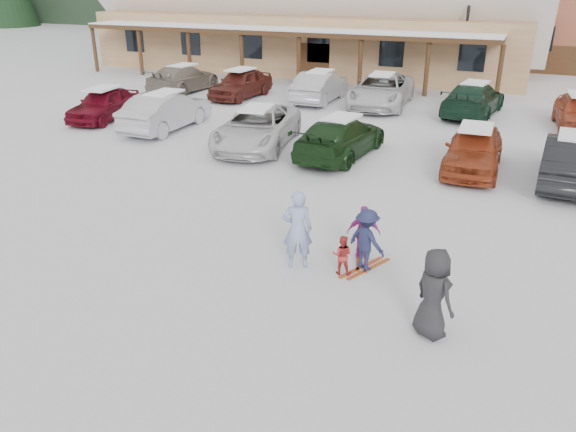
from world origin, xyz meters
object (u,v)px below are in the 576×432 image
at_px(lamp_post, 467,25).
at_px(parked_car_5, 572,160).
at_px(parked_car_9, 320,87).
at_px(toddler_red, 342,255).
at_px(parked_car_2, 257,127).
at_px(parked_car_1, 166,111).
at_px(parked_car_8, 241,84).
at_px(child_magenta, 364,233).
at_px(parked_car_10, 381,90).
at_px(parked_car_3, 341,137).
at_px(parked_car_7, 183,78).
at_px(child_navy, 367,240).
at_px(day_lodge, 313,7).
at_px(parked_car_4, 474,149).
at_px(parked_car_11, 473,99).
at_px(adult_skier, 297,229).
at_px(bystander_dark, 434,294).
at_px(parked_car_0, 104,104).

height_order(lamp_post, parked_car_5, lamp_post).
height_order(parked_car_5, parked_car_9, same).
bearing_deg(toddler_red, parked_car_2, -64.82).
bearing_deg(parked_car_1, parked_car_8, -89.29).
height_order(toddler_red, parked_car_8, parked_car_8).
distance_m(child_magenta, parked_car_10, 16.27).
bearing_deg(parked_car_3, parked_car_2, 5.83).
height_order(parked_car_7, parked_car_10, parked_car_10).
bearing_deg(child_navy, toddler_red, 68.36).
bearing_deg(day_lodge, parked_car_7, -107.75).
relative_size(toddler_red, parked_car_5, 0.19).
bearing_deg(toddler_red, child_navy, -147.43).
bearing_deg(parked_car_7, parked_car_4, 156.86).
bearing_deg(parked_car_9, parked_car_4, 134.29).
height_order(parked_car_10, parked_car_11, parked_car_10).
relative_size(parked_car_3, parked_car_10, 0.86).
bearing_deg(child_magenta, parked_car_8, -69.08).
distance_m(parked_car_2, parked_car_3, 3.25).
xyz_separation_m(parked_car_1, parked_car_7, (-3.77, 7.35, -0.06)).
height_order(adult_skier, parked_car_8, adult_skier).
bearing_deg(parked_car_9, adult_skier, 107.52).
bearing_deg(parked_car_3, parked_car_10, -79.82).
bearing_deg(lamp_post, parked_car_7, -152.17).
relative_size(day_lodge, parked_car_10, 5.19).
bearing_deg(bystander_dark, parked_car_11, -48.22).
distance_m(lamp_post, parked_car_2, 16.70).
bearing_deg(parked_car_1, child_magenta, 142.68).
distance_m(lamp_post, parked_car_11, 7.77).
bearing_deg(parked_car_4, parked_car_11, 95.00).
xyz_separation_m(bystander_dark, parked_car_11, (-1.05, 18.04, -0.11)).
bearing_deg(parked_car_1, bystander_dark, 140.00).
relative_size(toddler_red, parked_car_7, 0.18).
xyz_separation_m(child_magenta, parked_car_8, (-10.73, 15.14, 0.10)).
distance_m(parked_car_0, parked_car_8, 7.44).
height_order(bystander_dark, parked_car_1, bystander_dark).
xyz_separation_m(child_navy, parked_car_7, (-14.61, 15.94, 0.01)).
bearing_deg(parked_car_1, parked_car_10, -132.62).
distance_m(parked_car_5, parked_car_10, 11.81).
bearing_deg(day_lodge, parked_car_4, -56.51).
distance_m(parked_car_0, parked_car_2, 8.15).
bearing_deg(adult_skier, parked_car_0, -60.03).
relative_size(adult_skier, parked_car_2, 0.34).
distance_m(parked_car_5, parked_car_11, 9.16).
relative_size(toddler_red, parked_car_4, 0.21).
xyz_separation_m(parked_car_9, parked_car_11, (7.46, -0.18, -0.02)).
xyz_separation_m(child_magenta, parked_car_7, (-14.42, 15.45, 0.08)).
height_order(child_magenta, parked_car_0, parked_car_0).
bearing_deg(parked_car_8, adult_skier, -54.01).
relative_size(adult_skier, parked_car_3, 0.37).
distance_m(child_navy, parked_car_8, 19.06).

